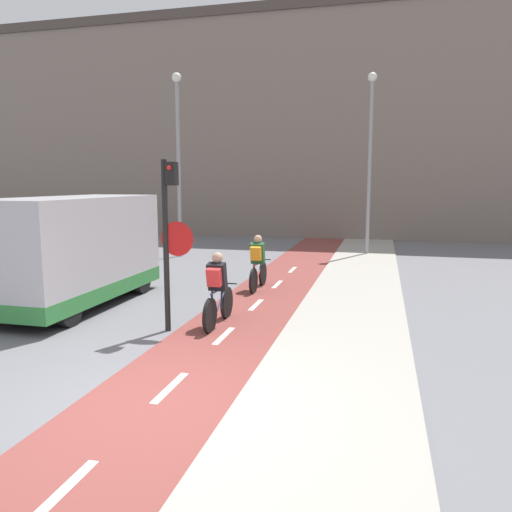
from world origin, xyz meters
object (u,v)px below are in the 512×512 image
cyclist_far (258,264)px  van (76,253)px  traffic_light_pole (169,227)px  cyclist_near (218,292)px  street_lamp_far (178,147)px  street_lamp_sidewalk (370,146)px

cyclist_far → van: bearing=-143.7°
traffic_light_pole → cyclist_far: size_ratio=1.91×
cyclist_near → street_lamp_far: bearing=117.0°
street_lamp_sidewalk → cyclist_far: bearing=-109.2°
street_lamp_sidewalk → cyclist_near: 12.11m
street_lamp_far → cyclist_far: 7.87m
cyclist_far → van: (-3.74, -2.74, 0.55)m
cyclist_near → van: (-3.78, 0.82, 0.55)m
traffic_light_pole → street_lamp_sidewalk: bearing=73.9°
traffic_light_pole → street_lamp_far: street_lamp_far is taller
van → street_lamp_far: bearing=95.5°
cyclist_far → street_lamp_sidewalk: bearing=70.8°
cyclist_near → van: size_ratio=0.36×
cyclist_near → cyclist_far: size_ratio=1.02×
traffic_light_pole → street_lamp_far: (-3.78, 9.48, 2.22)m
cyclist_far → van: size_ratio=0.36×
van → traffic_light_pole: bearing=-24.5°
traffic_light_pole → van: (-3.00, 1.37, -0.80)m
street_lamp_sidewalk → cyclist_near: (-2.64, -11.26, -3.62)m
traffic_light_pole → van: traffic_light_pole is taller
street_lamp_far → cyclist_far: bearing=-50.0°
street_lamp_far → cyclist_near: (4.56, -8.93, -3.56)m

